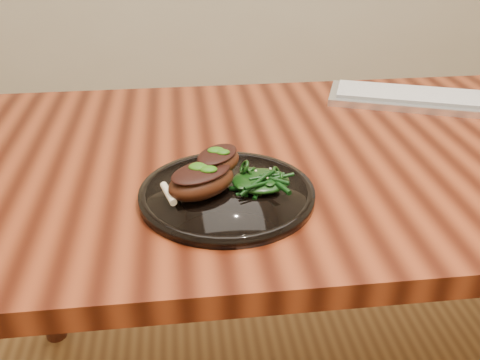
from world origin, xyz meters
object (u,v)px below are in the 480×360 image
at_px(plate, 227,193).
at_px(keyboard, 436,100).
at_px(desk, 348,184).
at_px(lamb_chop_front, 201,180).
at_px(greens_heap, 261,178).

height_order(plate, keyboard, keyboard).
distance_m(desk, keyboard, 0.35).
height_order(desk, lamb_chop_front, lamb_chop_front).
height_order(desk, plate, plate).
bearing_deg(greens_heap, lamb_chop_front, -170.98).
bearing_deg(plate, desk, 32.15).
bearing_deg(keyboard, greens_heap, -142.10).
bearing_deg(keyboard, plate, -144.81).
bearing_deg(desk, plate, -147.85).
bearing_deg(desk, keyboard, 38.00).
xyz_separation_m(greens_heap, keyboard, (0.47, 0.37, -0.02)).
xyz_separation_m(plate, lamb_chop_front, (-0.04, -0.01, 0.03)).
distance_m(lamb_chop_front, keyboard, 0.68).
xyz_separation_m(plate, keyboard, (0.53, 0.37, 0.00)).
bearing_deg(plate, greens_heap, 5.19).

